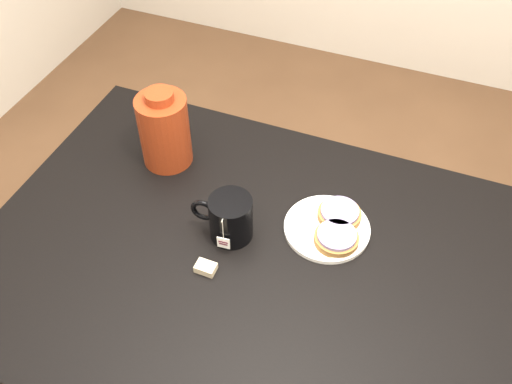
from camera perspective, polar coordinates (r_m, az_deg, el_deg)
table at (r=1.35m, az=2.52°, el=-9.59°), size 1.40×0.90×0.75m
plate at (r=1.35m, az=7.11°, el=-3.56°), size 0.20×0.20×0.02m
bagel_back at (r=1.36m, az=8.34°, el=-2.16°), size 0.12×0.12×0.03m
bagel_front at (r=1.32m, az=8.05°, el=-4.54°), size 0.14×0.14×0.03m
mug at (r=1.30m, az=-2.63°, el=-2.58°), size 0.15×0.11×0.11m
teabag_pouch at (r=1.27m, az=-5.05°, el=-7.55°), size 0.05×0.03×0.02m
bagel_package at (r=1.47m, az=-9.16°, el=6.16°), size 0.16×0.16×0.22m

